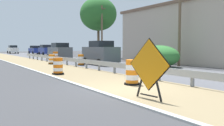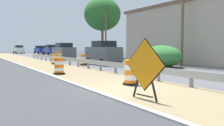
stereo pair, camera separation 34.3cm
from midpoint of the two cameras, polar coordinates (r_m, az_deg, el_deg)
The scene contains 21 objects.
ground_plane at distance 9.81m, azimuth 3.50°, elevation -6.12°, with size 160.00×160.00×0.00m, color #3D3D3F.
median_dirt_strip at distance 10.30m, azimuth 7.41°, elevation -5.64°, with size 4.09×120.00×0.01m, color #8E7A56.
far_lane_asphalt at distance 14.24m, azimuth 24.62°, elevation -3.32°, with size 6.63×120.00×0.00m, color #56565B.
curb_near_edge at distance 9.15m, azimuth -3.28°, elevation -6.83°, with size 0.20×120.00×0.11m, color #ADADA8.
guardrail_median at distance 12.04m, azimuth 11.70°, elevation -1.83°, with size 0.18×55.04×0.71m.
warning_sign_diamond at distance 7.77m, azimuth 9.07°, elevation -0.91°, with size 0.25×1.72×2.01m.
traffic_barrel_nearest at distance 10.73m, azimuth 5.43°, elevation -2.51°, with size 0.71×0.71×1.13m.
traffic_barrel_close at distance 15.13m, azimuth -11.94°, elevation -0.89°, with size 0.73×0.73×1.02m.
traffic_barrel_mid at distance 22.00m, azimuth -6.40°, elevation 0.64°, with size 0.66×0.66×1.01m.
traffic_barrel_far at distance 28.82m, azimuth -12.23°, elevation 1.47°, with size 0.74×0.74×1.12m.
traffic_barrel_farther at distance 23.97m, azimuth -13.11°, elevation 0.77°, with size 0.74×0.74×0.95m.
car_lead_near_lane at distance 22.34m, azimuth -1.71°, elevation 2.42°, with size 2.08×4.14×2.24m.
car_trailing_near_lane at distance 49.29m, azimuth -14.28°, elevation 3.05°, with size 2.11×4.12×2.08m.
car_lead_far_lane at distance 31.87m, azimuth -11.22°, elevation 2.77°, with size 2.20×4.61×2.19m.
car_mid_far_lane at distance 56.89m, azimuth -16.59°, elevation 3.04°, with size 2.18×4.72×1.93m.
car_trailing_far_lane at distance 63.79m, azimuth -21.31°, elevation 3.06°, with size 2.15×4.54×2.03m.
roadside_shop_near at distance 26.47m, azimuth 20.94°, elevation 6.51°, with size 8.29×16.44×6.00m.
utility_pole_near at distance 21.73m, azimuth 17.03°, elevation 11.49°, with size 0.24×1.80×8.94m.
utility_pole_mid at distance 33.25m, azimuth -1.21°, elevation 7.62°, with size 0.24×1.80×7.37m.
bush_roadside at distance 20.03m, azimuth 12.26°, elevation 1.57°, with size 3.34×3.34×1.82m, color #337533.
tree_roadside at distance 36.04m, azimuth -2.04°, elevation 11.60°, with size 5.44×5.44×8.98m.
Camera 2 is at (-5.32, -8.05, 1.71)m, focal length 38.14 mm.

